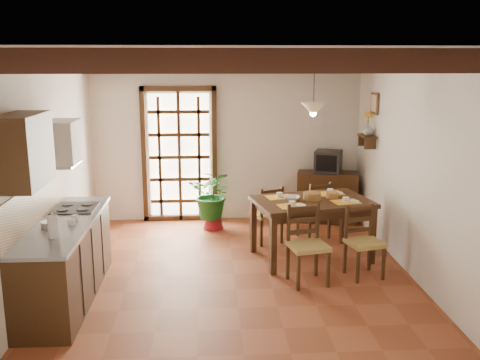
{
  "coord_description": "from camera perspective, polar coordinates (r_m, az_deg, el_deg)",
  "views": [
    {
      "loc": [
        -0.3,
        -6.46,
        2.7
      ],
      "look_at": [
        0.1,
        0.4,
        1.15
      ],
      "focal_mm": 40.0,
      "sensor_mm": 36.0,
      "label": 1
    }
  ],
  "objects": [
    {
      "name": "plant_pot",
      "position": [
        8.75,
        -2.87,
        -4.53
      ],
      "size": [
        0.33,
        0.33,
        0.2
      ],
      "primitive_type": "cone",
      "color": "maroon",
      "rests_on": "ground_plane"
    },
    {
      "name": "ground_plane",
      "position": [
        7.0,
        -0.63,
        -9.96
      ],
      "size": [
        5.0,
        5.0,
        0.0
      ],
      "primitive_type": "plane",
      "color": "brown"
    },
    {
      "name": "wall_shelf",
      "position": [
        8.5,
        13.41,
        4.33
      ],
      "size": [
        0.2,
        0.42,
        0.2
      ],
      "color": "#342010",
      "rests_on": "room_shell"
    },
    {
      "name": "kitchen_counter",
      "position": [
        6.48,
        -18.1,
        -8.04
      ],
      "size": [
        0.64,
        2.25,
        1.38
      ],
      "color": "#342010",
      "rests_on": "ground_plane"
    },
    {
      "name": "ceiling_beams",
      "position": [
        6.46,
        -0.69,
        12.63
      ],
      "size": [
        4.5,
        4.34,
        0.2
      ],
      "color": "black",
      "rests_on": "room_shell"
    },
    {
      "name": "upper_cabinet",
      "position": [
        5.52,
        -22.08,
        2.93
      ],
      "size": [
        0.35,
        0.8,
        0.7
      ],
      "primitive_type": "cube",
      "color": "#342010",
      "rests_on": "room_shell"
    },
    {
      "name": "french_door",
      "position": [
        9.04,
        -6.47,
        2.93
      ],
      "size": [
        1.26,
        0.11,
        2.32
      ],
      "color": "white",
      "rests_on": "ground_plane"
    },
    {
      "name": "shelf_vase",
      "position": [
        8.48,
        13.46,
        5.26
      ],
      "size": [
        0.15,
        0.15,
        0.15
      ],
      "primitive_type": "imported",
      "color": "#B2BFB2",
      "rests_on": "wall_shelf"
    },
    {
      "name": "room_shell",
      "position": [
        6.52,
        -0.67,
        4.93
      ],
      "size": [
        4.52,
        5.02,
        2.81
      ],
      "color": "silver",
      "rests_on": "ground_plane"
    },
    {
      "name": "shelf_flowers",
      "position": [
        8.46,
        13.53,
        6.65
      ],
      "size": [
        0.14,
        0.14,
        0.36
      ],
      "color": "yellow",
      "rests_on": "shelf_vase"
    },
    {
      "name": "crt_tv",
      "position": [
        9.05,
        9.4,
        1.98
      ],
      "size": [
        0.53,
        0.52,
        0.36
      ],
      "rotation": [
        0.0,
        0.0,
        -0.38
      ],
      "color": "black",
      "rests_on": "sideboard"
    },
    {
      "name": "chair_far_right",
      "position": [
        8.35,
        7.88,
        -4.24
      ],
      "size": [
        0.54,
        0.52,
        0.9
      ],
      "rotation": [
        0.0,
        0.0,
        3.54
      ],
      "color": "tan",
      "rests_on": "ground_plane"
    },
    {
      "name": "pendant_lamp",
      "position": [
        7.24,
        7.83,
        7.68
      ],
      "size": [
        0.36,
        0.36,
        0.84
      ],
      "color": "black",
      "rests_on": "room_shell"
    },
    {
      "name": "chair_near_right",
      "position": [
        7.01,
        13.05,
        -7.79
      ],
      "size": [
        0.5,
        0.49,
        0.9
      ],
      "rotation": [
        0.0,
        0.0,
        0.24
      ],
      "color": "tan",
      "rests_on": "ground_plane"
    },
    {
      "name": "framed_picture",
      "position": [
        8.47,
        14.15,
        7.93
      ],
      "size": [
        0.03,
        0.32,
        0.32
      ],
      "color": "brown",
      "rests_on": "room_shell"
    },
    {
      "name": "chair_near_left",
      "position": [
        6.68,
        7.19,
        -8.39
      ],
      "size": [
        0.53,
        0.51,
        0.97
      ],
      "rotation": [
        0.0,
        0.0,
        0.21
      ],
      "color": "tan",
      "rests_on": "ground_plane"
    },
    {
      "name": "counter_items",
      "position": [
        6.41,
        -18.2,
        -3.69
      ],
      "size": [
        0.5,
        1.43,
        0.25
      ],
      "color": "black",
      "rests_on": "kitchen_counter"
    },
    {
      "name": "dining_table",
      "position": [
        7.38,
        7.67,
        -2.89
      ],
      "size": [
        1.72,
        1.3,
        0.84
      ],
      "rotation": [
        0.0,
        0.0,
        0.22
      ],
      "color": "#372112",
      "rests_on": "ground_plane"
    },
    {
      "name": "sideboard",
      "position": [
        9.19,
        9.25,
        -1.78
      ],
      "size": [
        1.07,
        0.65,
        0.85
      ],
      "primitive_type": "cube",
      "rotation": [
        0.0,
        0.0,
        -0.21
      ],
      "color": "#342010",
      "rests_on": "ground_plane"
    },
    {
      "name": "chair_far_left",
      "position": [
        8.08,
        2.86,
        -4.75
      ],
      "size": [
        0.52,
        0.51,
        0.88
      ],
      "rotation": [
        0.0,
        0.0,
        3.55
      ],
      "color": "tan",
      "rests_on": "ground_plane"
    },
    {
      "name": "range_hood",
      "position": [
        6.71,
        -18.46,
        3.79
      ],
      "size": [
        0.38,
        0.6,
        0.54
      ],
      "color": "white",
      "rests_on": "room_shell"
    },
    {
      "name": "fuse_box",
      "position": [
        9.16,
        8.06,
        6.64
      ],
      "size": [
        0.25,
        0.03,
        0.32
      ],
      "primitive_type": "cube",
      "color": "white",
      "rests_on": "room_shell"
    },
    {
      "name": "table_setting",
      "position": [
        7.33,
        7.72,
        -1.18
      ],
      "size": [
        1.12,
        0.75,
        0.1
      ],
      "rotation": [
        0.0,
        0.0,
        0.22
      ],
      "color": "yellow",
      "rests_on": "dining_table"
    },
    {
      "name": "potted_plant",
      "position": [
        8.62,
        -2.9,
        -1.61
      ],
      "size": [
        2.25,
        2.07,
        2.11
      ],
      "primitive_type": "imported",
      "rotation": [
        0.0,
        0.0,
        -0.27
      ],
      "color": "#144C19",
      "rests_on": "ground_plane"
    },
    {
      "name": "table_bowl",
      "position": [
        7.3,
        5.55,
        -1.93
      ],
      "size": [
        0.25,
        0.25,
        0.05
      ],
      "primitive_type": "imported",
      "rotation": [
        0.0,
        0.0,
        -0.18
      ],
      "color": "white",
      "rests_on": "dining_table"
    }
  ]
}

